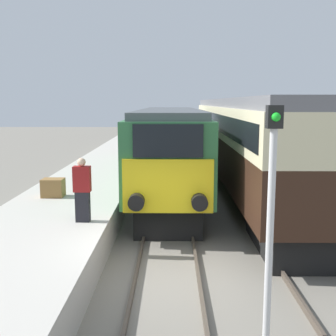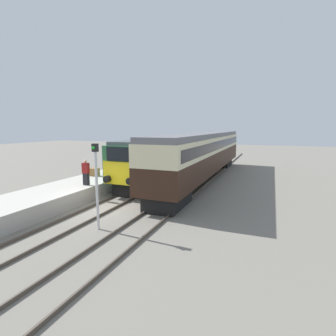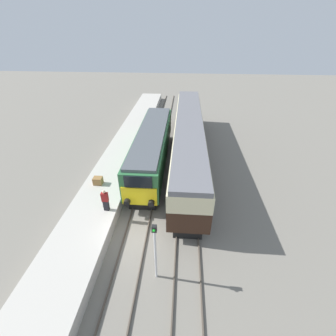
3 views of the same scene
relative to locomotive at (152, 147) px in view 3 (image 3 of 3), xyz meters
name	(u,v)px [view 3 (image 3 of 3)]	position (x,y,z in m)	size (l,w,h in m)	color
ground_plane	(135,238)	(0.00, -9.01, -2.08)	(120.00, 120.00, 0.00)	slate
platform_left	(117,166)	(-3.30, -1.01, -1.62)	(3.50, 50.00, 0.92)	#B7B2A8
rails_near_track	(147,190)	(0.00, -4.01, -2.01)	(1.51, 60.00, 0.14)	#4C4238
rails_far_track	(187,192)	(3.40, -4.01, -2.01)	(1.50, 60.00, 0.14)	#4C4238
locomotive	(152,147)	(0.00, 0.00, 0.00)	(2.70, 14.14, 3.72)	black
passenger_carriage	(189,136)	(3.40, 1.76, 0.45)	(2.75, 21.91, 4.16)	black
person_on_platform	(105,200)	(-2.22, -7.44, -0.33)	(0.44, 0.26, 1.68)	black
signal_post	(155,249)	(1.70, -11.51, 0.27)	(0.24, 0.28, 3.96)	silver
luggage_crate	(98,181)	(-3.82, -4.53, -0.87)	(0.70, 0.56, 0.60)	olive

